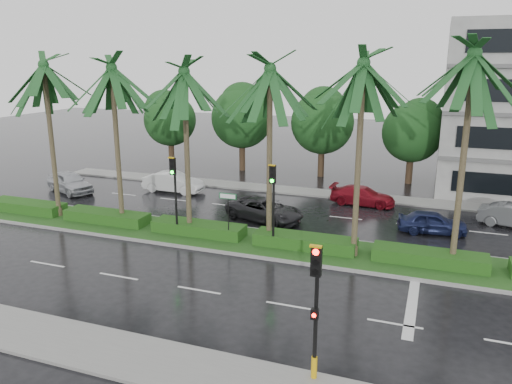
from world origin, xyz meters
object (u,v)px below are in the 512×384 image
(car_darkgrey, at_px, (265,210))
(car_blue, at_px, (432,222))
(car_red, at_px, (363,196))
(signal_near, at_px, (315,307))
(signal_median_left, at_px, (174,185))
(car_white, at_px, (173,182))
(car_silver, at_px, (70,182))
(street_sign, at_px, (228,205))

(car_darkgrey, relative_size, car_blue, 1.30)
(car_darkgrey, distance_m, car_red, 7.39)
(signal_near, height_order, signal_median_left, signal_median_left)
(car_white, relative_size, car_red, 1.04)
(signal_near, bearing_deg, car_red, 94.36)
(signal_median_left, bearing_deg, car_silver, 153.97)
(car_darkgrey, bearing_deg, car_silver, 102.86)
(signal_near, distance_m, car_white, 23.68)
(car_darkgrey, bearing_deg, street_sign, -168.82)
(signal_median_left, height_order, car_darkgrey, signal_median_left)
(car_silver, bearing_deg, car_white, -45.46)
(signal_near, bearing_deg, signal_median_left, 135.91)
(car_silver, bearing_deg, car_darkgrey, -71.39)
(car_darkgrey, bearing_deg, signal_median_left, 160.10)
(signal_median_left, distance_m, street_sign, 3.13)
(street_sign, distance_m, car_silver, 16.10)
(signal_median_left, xyz_separation_m, street_sign, (3.00, 0.18, -0.87))
(car_silver, height_order, car_white, car_silver)
(signal_median_left, bearing_deg, street_sign, 3.47)
(street_sign, bearing_deg, signal_median_left, -176.53)
(car_darkgrey, bearing_deg, signal_near, -137.72)
(signal_near, height_order, car_white, signal_near)
(car_silver, bearing_deg, car_red, -55.15)
(signal_near, xyz_separation_m, street_sign, (-7.00, 9.87, -0.38))
(signal_median_left, distance_m, car_darkgrey, 6.19)
(car_white, distance_m, car_blue, 18.22)
(street_sign, relative_size, car_red, 0.61)
(car_white, relative_size, car_blue, 1.20)
(signal_median_left, xyz_separation_m, car_red, (8.50, 9.98, -2.38))
(signal_near, distance_m, car_red, 19.82)
(signal_median_left, distance_m, car_blue, 14.36)
(signal_near, distance_m, signal_median_left, 13.93)
(car_darkgrey, bearing_deg, car_blue, -65.74)
(car_silver, height_order, car_blue, car_silver)
(car_red, bearing_deg, car_blue, -130.34)
(signal_median_left, height_order, car_silver, signal_median_left)
(street_sign, height_order, car_white, street_sign)
(street_sign, relative_size, car_silver, 0.58)
(car_darkgrey, distance_m, car_blue, 9.56)
(car_blue, bearing_deg, signal_median_left, 106.13)
(street_sign, distance_m, car_darkgrey, 4.62)
(car_blue, bearing_deg, car_darkgrey, 89.25)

